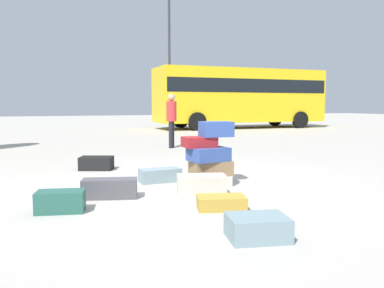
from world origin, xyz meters
The scene contains 12 objects.
ground_plane centered at (0.00, 0.00, 0.00)m, with size 80.00×80.00×0.00m, color #ADA89E.
suitcase_tower centered at (0.38, -0.20, 0.45)m, with size 0.79×0.62×1.01m.
suitcase_teal_foreground_near centered at (-1.93, -1.05, 0.13)m, with size 0.56×0.31×0.26m, color #26594C.
suitcase_slate_left_side centered at (-0.21, -2.73, 0.11)m, with size 0.56×0.43×0.23m, color gray.
suitcase_charcoal_foreground_far centered at (-1.26, -0.55, 0.13)m, with size 0.74×0.29×0.27m, color #4C4C51.
suitcase_black_upright_blue centered at (-1.12, 1.93, 0.13)m, with size 0.62×0.40×0.26m, color black.
suitcase_cream_white_trunk centered at (-0.03, -0.88, 0.15)m, with size 0.68×0.32×0.30m, color beige.
suitcase_tan_behind_tower centered at (-0.07, -1.62, 0.08)m, with size 0.59×0.35×0.16m, color #B28C33.
suitcase_slate_right_side centered at (-0.29, 0.28, 0.11)m, with size 0.67×0.31×0.22m, color gray.
person_bearded_onlooker centered at (1.49, 5.16, 0.95)m, with size 0.30×0.31×1.60m.
parked_bus centered at (8.03, 13.22, 1.83)m, with size 9.27×2.79×3.15m.
lamp_post centered at (3.90, 12.92, 4.59)m, with size 0.36×0.36×7.19m.
Camera 1 is at (-2.10, -5.93, 1.29)m, focal length 36.82 mm.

